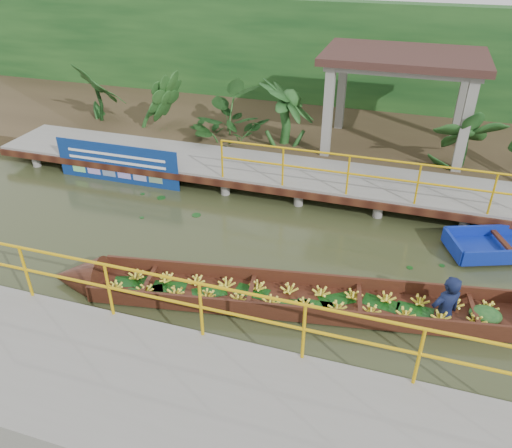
% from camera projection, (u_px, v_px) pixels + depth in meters
% --- Properties ---
extents(ground, '(80.00, 80.00, 0.00)m').
position_uv_depth(ground, '(225.00, 255.00, 10.88)').
color(ground, '#2D3219').
rests_on(ground, ground).
extents(land_strip, '(30.00, 8.00, 0.45)m').
position_uv_depth(land_strip, '(303.00, 130.00, 16.90)').
color(land_strip, '#372B1B').
rests_on(land_strip, ground).
extents(far_dock, '(16.00, 2.06, 1.66)m').
position_uv_depth(far_dock, '(270.00, 172.00, 13.43)').
color(far_dock, gray).
rests_on(far_dock, ground).
extents(near_dock, '(18.00, 2.40, 1.73)m').
position_uv_depth(near_dock, '(186.00, 410.00, 7.03)').
color(near_dock, gray).
rests_on(near_dock, ground).
extents(pavilion, '(4.40, 3.00, 3.00)m').
position_uv_depth(pavilion, '(403.00, 67.00, 13.81)').
color(pavilion, gray).
rests_on(pavilion, ground).
extents(foliage_backdrop, '(30.00, 0.80, 4.00)m').
position_uv_depth(foliage_backdrop, '(321.00, 60.00, 18.03)').
color(foliage_backdrop, '#123B17').
rests_on(foliage_backdrop, ground).
extents(vendor_boat, '(10.10, 2.59, 2.09)m').
position_uv_depth(vendor_boat, '(321.00, 297.00, 9.30)').
color(vendor_boat, '#34180E').
rests_on(vendor_boat, ground).
extents(blue_banner, '(3.68, 0.04, 1.15)m').
position_uv_depth(blue_banner, '(117.00, 164.00, 13.68)').
color(blue_banner, navy).
rests_on(blue_banner, ground).
extents(tropical_plants, '(14.59, 1.59, 1.99)m').
position_uv_depth(tropical_plants, '(276.00, 114.00, 14.56)').
color(tropical_plants, '#123B17').
rests_on(tropical_plants, ground).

